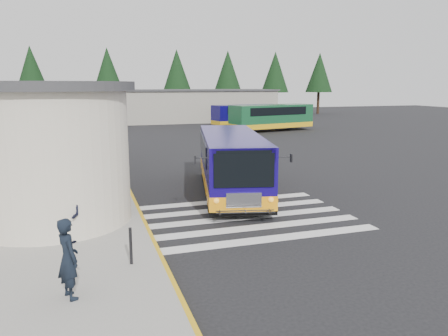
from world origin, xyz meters
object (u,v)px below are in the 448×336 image
object	(u,v)px
pedestrian_b	(69,216)
bollard	(131,246)
far_bus_a	(247,114)
transit_bus	(231,165)
far_bus_b	(272,116)
pedestrian_a	(68,258)

from	to	relation	value
pedestrian_b	bollard	distance (m)	2.77
bollard	far_bus_a	bearing A→B (deg)	64.63
transit_bus	far_bus_a	bearing A→B (deg)	80.84
far_bus_b	pedestrian_b	bearing A→B (deg)	133.45
pedestrian_a	bollard	xyz separation A→B (m)	(1.51, 1.46, -0.42)
pedestrian_a	far_bus_b	distance (m)	38.14
transit_bus	pedestrian_a	distance (m)	10.89
transit_bus	far_bus_b	world-z (taller)	far_bus_b
far_bus_a	bollard	bearing A→B (deg)	144.61
transit_bus	pedestrian_a	size ratio (longest dim) A/B	5.28
far_bus_a	far_bus_b	xyz separation A→B (m)	(0.60, -5.63, 0.14)
pedestrian_b	far_bus_b	distance (m)	35.02
pedestrian_b	far_bus_b	bearing A→B (deg)	126.75
far_bus_a	far_bus_b	bearing A→B (deg)	176.06
transit_bus	far_bus_b	xyz separation A→B (m)	(12.84, 24.18, 0.26)
pedestrian_b	bollard	world-z (taller)	pedestrian_b
pedestrian_a	pedestrian_b	xyz separation A→B (m)	(-0.05, 3.74, -0.12)
transit_bus	bollard	distance (m)	8.83
pedestrian_a	bollard	world-z (taller)	pedestrian_a
bollard	far_bus_b	distance (m)	36.12
transit_bus	far_bus_a	distance (m)	32.23
pedestrian_a	far_bus_b	xyz separation A→B (m)	(19.60, 32.72, 0.47)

